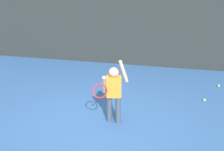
# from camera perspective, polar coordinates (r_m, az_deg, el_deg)

# --- Properties ---
(ground_plane) EXTENTS (20.00, 20.00, 0.00)m
(ground_plane) POSITION_cam_1_polar(r_m,az_deg,el_deg) (5.98, -2.97, -9.91)
(ground_plane) COLOR #335B93
(back_fence_windscreen) EXTENTS (12.44, 0.08, 2.81)m
(back_fence_windscreen) POSITION_cam_1_polar(r_m,az_deg,el_deg) (9.32, 3.89, 10.45)
(back_fence_windscreen) COLOR #282D2B
(back_fence_windscreen) RESTS_ON ground
(fence_post_1) EXTENTS (0.09, 0.09, 2.96)m
(fence_post_1) POSITION_cam_1_polar(r_m,az_deg,el_deg) (10.29, -13.30, 11.33)
(fence_post_1) COLOR slate
(fence_post_1) RESTS_ON ground
(fence_post_2) EXTENTS (0.09, 0.09, 2.96)m
(fence_post_2) POSITION_cam_1_polar(r_m,az_deg,el_deg) (9.37, 3.97, 10.97)
(fence_post_2) COLOR slate
(fence_post_2) RESTS_ON ground
(tennis_player) EXTENTS (0.61, 0.69, 1.35)m
(tennis_player) POSITION_cam_1_polar(r_m,az_deg,el_deg) (5.76, 0.24, -2.98)
(tennis_player) COLOR #3F4C59
(tennis_player) RESTS_ON ground
(tennis_ball_1) EXTENTS (0.07, 0.07, 0.07)m
(tennis_ball_1) POSITION_cam_1_polar(r_m,az_deg,el_deg) (8.32, 20.50, -1.93)
(tennis_ball_1) COLOR #CCE033
(tennis_ball_1) RESTS_ON ground
(tennis_ball_3) EXTENTS (0.07, 0.07, 0.07)m
(tennis_ball_3) POSITION_cam_1_polar(r_m,az_deg,el_deg) (7.31, 17.94, -4.70)
(tennis_ball_3) COLOR #CCE033
(tennis_ball_3) RESTS_ON ground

